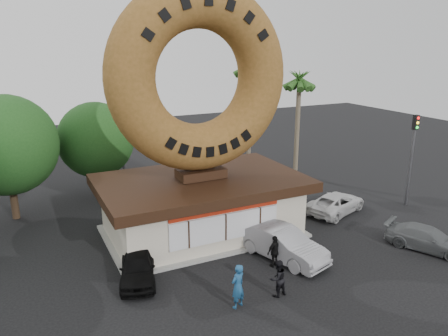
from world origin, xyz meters
TOP-DOWN VIEW (x-y plane):
  - ground at (0.00, 0.00)m, footprint 90.00×90.00m
  - donut_shop at (0.00, 5.98)m, footprint 11.20×7.20m
  - giant_donut at (0.00, 6.00)m, footprint 9.88×2.52m
  - tree_west at (-9.50, 13.00)m, footprint 6.00×6.00m
  - tree_mid at (-4.00, 15.00)m, footprint 5.20×5.20m
  - palm_near at (7.50, 14.00)m, footprint 2.60×2.60m
  - palm_far at (11.00, 12.50)m, footprint 2.60×2.60m
  - street_lamp at (-1.86, 16.00)m, footprint 2.11×0.20m
  - traffic_signal at (14.00, 3.99)m, footprint 0.30×0.38m
  - person_left at (-1.56, -1.36)m, footprint 0.82×0.68m
  - person_center at (0.36, -1.37)m, footprint 0.88×0.73m
  - person_right at (1.62, 0.83)m, footprint 1.00×0.56m
  - car_black at (-4.67, 2.56)m, footprint 2.60×4.18m
  - car_silver at (2.42, 1.37)m, footprint 3.02×5.13m
  - car_grey at (9.80, -1.14)m, footprint 3.39×4.52m
  - car_white at (8.89, 5.04)m, footprint 4.99×3.52m

SIDE VIEW (x-z plane):
  - ground at x=0.00m, z-range 0.00..0.00m
  - car_grey at x=9.80m, z-range 0.00..1.22m
  - car_white at x=8.89m, z-range 0.00..1.27m
  - car_black at x=-4.67m, z-range 0.00..1.33m
  - car_silver at x=2.42m, z-range 0.00..1.60m
  - person_right at x=1.62m, z-range 0.00..1.61m
  - person_center at x=0.36m, z-range 0.00..1.66m
  - person_left at x=-1.56m, z-range 0.00..1.92m
  - donut_shop at x=0.00m, z-range -0.13..3.67m
  - traffic_signal at x=14.00m, z-range 0.83..6.90m
  - tree_mid at x=-4.00m, z-range 0.70..7.33m
  - street_lamp at x=-1.86m, z-range 0.48..8.48m
  - tree_west at x=-9.50m, z-range 0.82..8.47m
  - palm_far at x=11.00m, z-range 3.11..11.86m
  - palm_near at x=7.50m, z-range 3.54..13.29m
  - giant_donut at x=0.00m, z-range 3.80..13.68m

